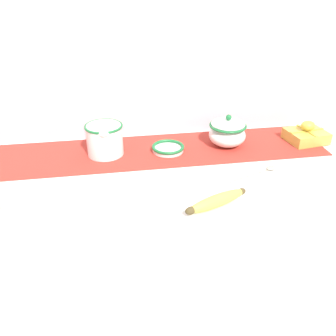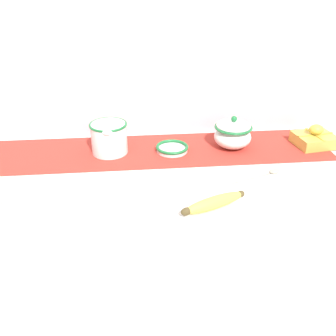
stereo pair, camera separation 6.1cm
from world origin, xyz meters
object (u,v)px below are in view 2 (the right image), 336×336
(banana, at_px, (214,203))
(spoon, at_px, (270,173))
(sugar_bowl, at_px, (233,134))
(cream_pitcher, at_px, (109,137))
(small_dish, at_px, (172,148))
(gift_box, at_px, (314,139))

(banana, bearing_deg, spoon, 37.68)
(banana, bearing_deg, sugar_bowl, 68.91)
(cream_pitcher, xyz_separation_m, sugar_bowl, (0.41, -0.00, -0.01))
(small_dish, xyz_separation_m, banana, (0.07, -0.34, 0.00))
(sugar_bowl, bearing_deg, small_dish, -176.67)
(cream_pitcher, distance_m, small_dish, 0.21)
(cream_pitcher, xyz_separation_m, banana, (0.28, -0.35, -0.04))
(sugar_bowl, relative_size, spoon, 0.75)
(gift_box, bearing_deg, sugar_bowl, 177.79)
(sugar_bowl, xyz_separation_m, banana, (-0.13, -0.35, -0.04))
(small_dish, bearing_deg, spoon, -32.75)
(small_dish, relative_size, spoon, 0.64)
(sugar_bowl, xyz_separation_m, small_dish, (-0.21, -0.01, -0.04))
(sugar_bowl, bearing_deg, cream_pitcher, 179.88)
(small_dish, relative_size, banana, 0.58)
(small_dish, bearing_deg, banana, -77.91)
(banana, bearing_deg, cream_pitcher, 128.52)
(cream_pitcher, relative_size, spoon, 0.84)
(cream_pitcher, distance_m, sugar_bowl, 0.41)
(banana, relative_size, gift_box, 1.30)
(sugar_bowl, relative_size, banana, 0.67)
(sugar_bowl, xyz_separation_m, gift_box, (0.29, -0.01, -0.03))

